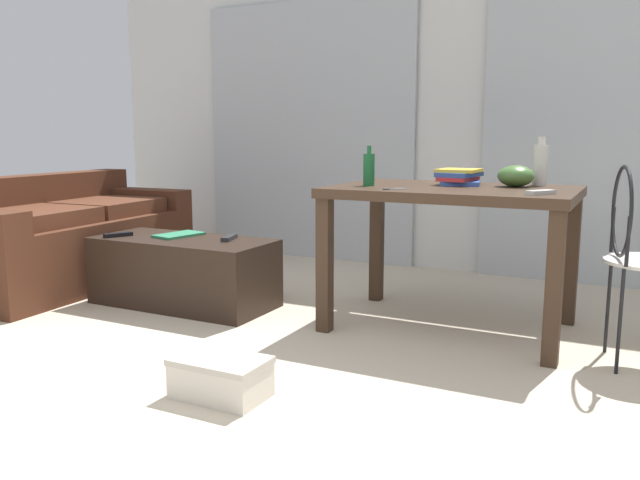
# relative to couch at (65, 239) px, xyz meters

# --- Properties ---
(ground_plane) EXTENTS (7.98, 7.98, 0.00)m
(ground_plane) POSITION_rel_couch_xyz_m (2.20, -0.39, -0.31)
(ground_plane) COLOR beige
(wall_back) EXTENTS (6.11, 0.10, 2.45)m
(wall_back) POSITION_rel_couch_xyz_m (2.20, 1.67, 0.92)
(wall_back) COLOR silver
(wall_back) RESTS_ON ground
(curtains) EXTENTS (4.17, 0.03, 2.06)m
(curtains) POSITION_rel_couch_xyz_m (2.20, 1.59, 0.72)
(curtains) COLOR #B2B7BC
(curtains) RESTS_ON ground
(couch) EXTENTS (0.91, 1.75, 0.73)m
(couch) POSITION_rel_couch_xyz_m (0.00, 0.00, 0.00)
(couch) COLOR #4C2819
(couch) RESTS_ON ground
(coffee_table) EXTENTS (1.09, 0.49, 0.40)m
(coffee_table) POSITION_rel_couch_xyz_m (1.08, -0.09, -0.10)
(coffee_table) COLOR black
(coffee_table) RESTS_ON ground
(craft_table) EXTENTS (1.22, 0.81, 0.75)m
(craft_table) POSITION_rel_couch_xyz_m (2.63, 0.18, 0.33)
(craft_table) COLOR #382619
(craft_table) RESTS_ON ground
(wire_chair) EXTENTS (0.41, 0.43, 0.89)m
(wire_chair) POSITION_rel_couch_xyz_m (3.50, 0.00, 0.24)
(wire_chair) COLOR silver
(wire_chair) RESTS_ON ground
(bottle_near) EXTENTS (0.08, 0.08, 0.26)m
(bottle_near) POSITION_rel_couch_xyz_m (3.01, 0.48, 0.55)
(bottle_near) COLOR beige
(bottle_near) RESTS_ON craft_table
(bottle_far) EXTENTS (0.06, 0.06, 0.21)m
(bottle_far) POSITION_rel_couch_xyz_m (2.21, 0.06, 0.53)
(bottle_far) COLOR #195B2D
(bottle_far) RESTS_ON craft_table
(bowl) EXTENTS (0.18, 0.18, 0.11)m
(bowl) POSITION_rel_couch_xyz_m (2.91, 0.34, 0.49)
(bowl) COLOR #477033
(bowl) RESTS_ON craft_table
(book_stack) EXTENTS (0.25, 0.31, 0.08)m
(book_stack) POSITION_rel_couch_xyz_m (2.62, 0.34, 0.48)
(book_stack) COLOR #33519E
(book_stack) RESTS_ON craft_table
(tv_remote_on_table) EXTENTS (0.12, 0.15, 0.02)m
(tv_remote_on_table) POSITION_rel_couch_xyz_m (3.09, -0.05, 0.45)
(tv_remote_on_table) COLOR #B7B7B2
(tv_remote_on_table) RESTS_ON craft_table
(scissors) EXTENTS (0.11, 0.10, 0.00)m
(scissors) POSITION_rel_couch_xyz_m (2.40, -0.10, 0.44)
(scissors) COLOR #9EA0A5
(scissors) RESTS_ON craft_table
(tv_remote_primary) EXTENTS (0.09, 0.18, 0.02)m
(tv_remote_primary) POSITION_rel_couch_xyz_m (1.36, -0.00, 0.11)
(tv_remote_primary) COLOR #232326
(tv_remote_primary) RESTS_ON coffee_table
(tv_remote_secondary) EXTENTS (0.12, 0.17, 0.02)m
(tv_remote_secondary) POSITION_rel_couch_xyz_m (0.69, -0.21, 0.11)
(tv_remote_secondary) COLOR black
(tv_remote_secondary) RESTS_ON coffee_table
(magazine) EXTENTS (0.22, 0.31, 0.01)m
(magazine) POSITION_rel_couch_xyz_m (1.01, -0.03, 0.10)
(magazine) COLOR #2D7F56
(magazine) RESTS_ON coffee_table
(shoebox) EXTENTS (0.36, 0.23, 0.16)m
(shoebox) POSITION_rel_couch_xyz_m (2.09, -1.12, -0.23)
(shoebox) COLOR beige
(shoebox) RESTS_ON ground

